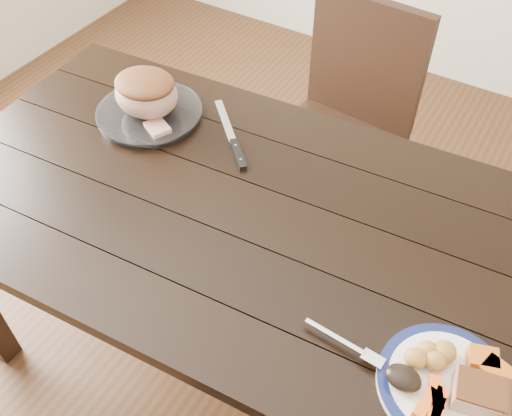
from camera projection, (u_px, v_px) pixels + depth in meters
The scene contains 15 objects.
ground at pixel (239, 352), 1.99m from camera, with size 4.00×4.00×0.00m, color #472B16.
dining_table at pixel (234, 229), 1.51m from camera, with size 1.66×1.01×0.75m.
chair_far at pixel (345, 119), 2.04m from camera, with size 0.45×0.46×0.93m.
dinner_plate at pixel (445, 385), 1.10m from camera, with size 0.26×0.26×0.02m, color white.
plate_rim at pixel (446, 383), 1.09m from camera, with size 0.26×0.26×0.02m, color #0E1648.
serving_platter at pixel (150, 114), 1.68m from camera, with size 0.30×0.30×0.02m, color white.
pork_slice at pixel (479, 394), 1.05m from camera, with size 0.09×0.07×0.04m, color tan.
roasted_potatoes at pixel (434, 354), 1.11m from camera, with size 0.09×0.09×0.04m.
carrot_batons at pixel (434, 404), 1.05m from camera, with size 0.06×0.11×0.02m.
pumpkin_wedges at pixel (489, 367), 1.09m from camera, with size 0.10×0.07×0.04m.
dark_mushroom at pixel (403, 378), 1.08m from camera, with size 0.07×0.05×0.03m, color black.
fork at pixel (350, 346), 1.15m from camera, with size 0.18×0.03×0.00m.
roast_joint at pixel (146, 94), 1.63m from camera, with size 0.19×0.16×0.12m, color tan.
cut_slice at pixel (158, 128), 1.61m from camera, with size 0.07×0.06×0.02m, color tan.
carving_knife at pixel (235, 146), 1.59m from camera, with size 0.25×0.24×0.01m.
Camera 1 is at (0.56, -0.81, 1.80)m, focal length 40.00 mm.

